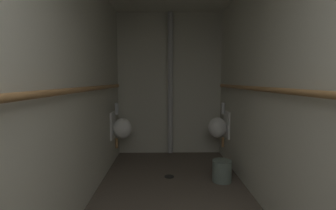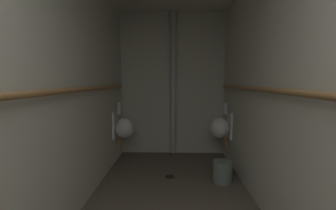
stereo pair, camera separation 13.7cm
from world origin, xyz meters
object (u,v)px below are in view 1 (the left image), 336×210
(urinal_left_mid, at_px, (121,128))
(standpipe_back_wall, at_px, (170,84))
(floor_drain, at_px, (169,176))
(urinal_right_mid, at_px, (219,127))
(waste_bin, at_px, (222,171))

(urinal_left_mid, height_order, standpipe_back_wall, standpipe_back_wall)
(standpipe_back_wall, xyz_separation_m, floor_drain, (-0.04, -1.07, -1.29))
(urinal_right_mid, height_order, standpipe_back_wall, standpipe_back_wall)
(urinal_left_mid, relative_size, standpipe_back_wall, 0.30)
(urinal_right_mid, xyz_separation_m, waste_bin, (-0.13, -0.78, -0.45))
(standpipe_back_wall, relative_size, floor_drain, 18.19)
(urinal_left_mid, bearing_deg, waste_bin, -26.18)
(urinal_left_mid, relative_size, floor_drain, 5.39)
(urinal_left_mid, xyz_separation_m, standpipe_back_wall, (0.82, 0.49, 0.70))
(floor_drain, bearing_deg, standpipe_back_wall, 87.79)
(floor_drain, height_order, waste_bin, waste_bin)
(urinal_left_mid, height_order, waste_bin, urinal_left_mid)
(urinal_right_mid, distance_m, floor_drain, 1.20)
(urinal_right_mid, distance_m, waste_bin, 0.91)
(urinal_left_mid, distance_m, floor_drain, 1.14)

